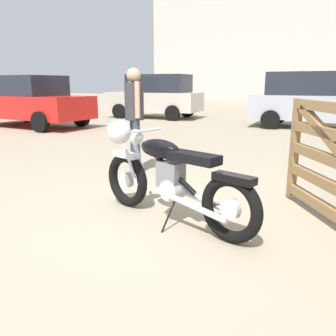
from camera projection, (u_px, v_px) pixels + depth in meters
ground_plane at (159, 218)px, 3.81m from camera, size 80.00×80.00×0.00m
vintage_motorcycle at (167, 176)px, 3.62m from camera, size 1.99×0.86×1.07m
bystander at (134, 110)px, 5.55m from camera, size 0.34×0.35×1.66m
white_estate_far at (32, 102)px, 11.65m from camera, size 4.37×2.28×1.67m
silver_sedan_mid at (311, 100)px, 11.29m from camera, size 3.94×1.91×1.78m
red_hatchback_near at (156, 96)px, 14.67m from camera, size 3.90×1.84×1.78m
industrial_building at (263, 41)px, 35.50m from camera, size 20.23×13.81×19.89m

